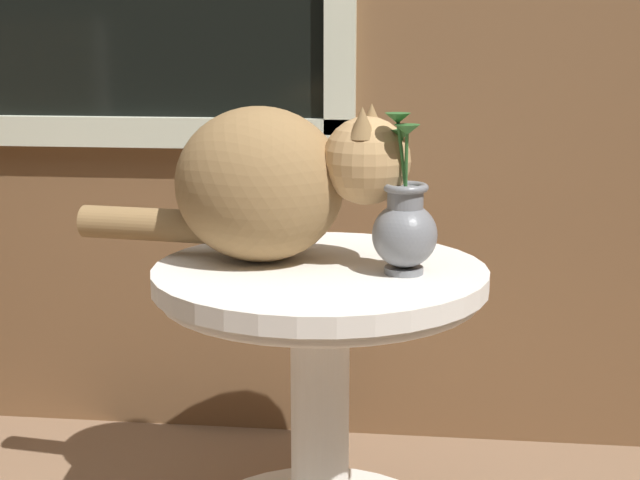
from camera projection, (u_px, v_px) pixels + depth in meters
The scene contains 3 objects.
wicker_side_table at pixel (320, 364), 1.70m from camera, with size 0.61×0.61×0.55m.
cat at pixel (269, 182), 1.67m from camera, with size 0.63×0.32×0.29m.
pewter_vase_with_ivy at pixel (405, 225), 1.59m from camera, with size 0.11×0.11×0.28m.
Camera 1 is at (0.47, -1.31, 0.96)m, focal length 51.50 mm.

